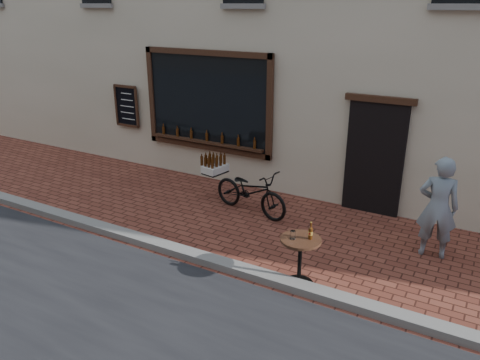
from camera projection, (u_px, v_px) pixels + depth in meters
The scene contains 5 objects.
ground at pixel (192, 266), 7.42m from camera, with size 90.00×90.00×0.00m, color #5C291E.
kerb at pixel (199, 257), 7.56m from camera, with size 90.00×0.25×0.12m, color slate.
cargo_bicycle at pixel (249, 190), 9.18m from camera, with size 2.10×0.94×0.97m.
bistro_table at pixel (300, 252), 6.74m from camera, with size 0.59×0.59×1.02m.
pedestrian at pixel (438, 208), 7.45m from camera, with size 0.62×0.41×1.71m, color slate.
Camera 1 is at (3.83, -5.25, 3.91)m, focal length 35.00 mm.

